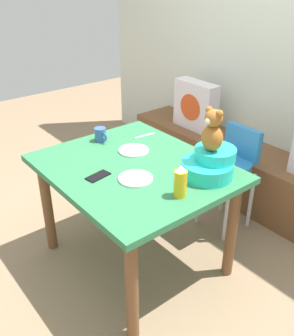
{
  "coord_description": "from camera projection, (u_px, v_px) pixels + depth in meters",
  "views": [
    {
      "loc": [
        1.66,
        -1.24,
        1.84
      ],
      "look_at": [
        0.0,
        0.1,
        0.69
      ],
      "focal_mm": 40.99,
      "sensor_mm": 36.0,
      "label": 1
    }
  ],
  "objects": [
    {
      "name": "ground_plane",
      "position": [
        136.0,
        258.0,
        2.69
      ],
      "size": [
        8.0,
        8.0,
        0.0
      ],
      "primitive_type": "plane",
      "color": "#8C7256"
    },
    {
      "name": "cell_phone",
      "position": [
        98.0,
        176.0,
        2.22
      ],
      "size": [
        0.09,
        0.15,
        0.01
      ],
      "primitive_type": "cube",
      "rotation": [
        0.0,
        0.0,
        0.16
      ],
      "color": "black",
      "rests_on": "dining_table"
    },
    {
      "name": "window_bench",
      "position": [
        250.0,
        176.0,
        3.26
      ],
      "size": [
        2.6,
        0.44,
        0.46
      ],
      "primitive_type": "cube",
      "color": "brown",
      "rests_on": "ground_plane"
    },
    {
      "name": "teddy_bear",
      "position": [
        213.0,
        131.0,
        2.11
      ],
      "size": [
        0.13,
        0.12,
        0.25
      ],
      "color": "#9F6127",
      "rests_on": "infant_seat_teal"
    },
    {
      "name": "dinner_plate_near",
      "position": [
        136.0,
        179.0,
        2.19
      ],
      "size": [
        0.2,
        0.2,
        0.01
      ],
      "primitive_type": "cylinder",
      "color": "white",
      "rests_on": "dining_table"
    },
    {
      "name": "dining_table",
      "position": [
        135.0,
        181.0,
        2.39
      ],
      "size": [
        1.16,
        0.96,
        0.74
      ],
      "color": "#2D7247",
      "rests_on": "ground_plane"
    },
    {
      "name": "ketchup_bottle",
      "position": [
        180.0,
        182.0,
        2.0
      ],
      "size": [
        0.07,
        0.07,
        0.18
      ],
      "color": "gold",
      "rests_on": "dining_table"
    },
    {
      "name": "dinner_plate_far",
      "position": [
        134.0,
        150.0,
        2.52
      ],
      "size": [
        0.2,
        0.2,
        0.01
      ],
      "primitive_type": "cylinder",
      "color": "white",
      "rests_on": "dining_table"
    },
    {
      "name": "highchair",
      "position": [
        230.0,
        165.0,
        2.81
      ],
      "size": [
        0.34,
        0.45,
        0.79
      ],
      "color": "#2672B2",
      "rests_on": "ground_plane"
    },
    {
      "name": "table_fork",
      "position": [
        145.0,
        136.0,
        2.74
      ],
      "size": [
        0.03,
        0.17,
        0.01
      ],
      "primitive_type": "cube",
      "rotation": [
        0.0,
        0.0,
        3.04
      ],
      "color": "silver",
      "rests_on": "dining_table"
    },
    {
      "name": "pillow_floral_left",
      "position": [
        196.0,
        106.0,
        3.5
      ],
      "size": [
        0.44,
        0.15,
        0.44
      ],
      "color": "silver",
      "rests_on": "window_bench"
    },
    {
      "name": "infant_seat_teal",
      "position": [
        210.0,
        164.0,
        2.21
      ],
      "size": [
        0.3,
        0.33,
        0.16
      ],
      "color": "#21C9C0",
      "rests_on": "dining_table"
    },
    {
      "name": "coffee_mug",
      "position": [
        101.0,
        135.0,
        2.64
      ],
      "size": [
        0.12,
        0.08,
        0.09
      ],
      "color": "#335999",
      "rests_on": "dining_table"
    },
    {
      "name": "back_wall",
      "position": [
        291.0,
        42.0,
        2.91
      ],
      "size": [
        4.4,
        0.1,
        2.6
      ],
      "primitive_type": "cube",
      "color": "silver",
      "rests_on": "ground_plane"
    }
  ]
}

